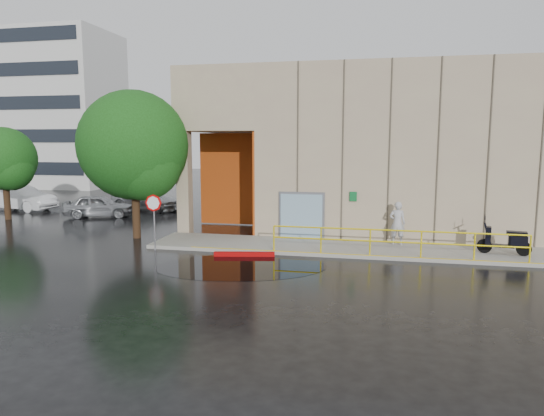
{
  "coord_description": "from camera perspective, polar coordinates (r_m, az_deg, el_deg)",
  "views": [
    {
      "loc": [
        3.38,
        -15.59,
        4.54
      ],
      "look_at": [
        -0.55,
        3.0,
        1.9
      ],
      "focal_mm": 32.0,
      "sensor_mm": 36.0,
      "label": 1
    }
  ],
  "objects": [
    {
      "name": "red_curb",
      "position": [
        19.28,
        -3.28,
        -5.45
      ],
      "size": [
        2.39,
        0.64,
        0.18
      ],
      "primitive_type": "cube",
      "rotation": [
        0.0,
        0.0,
        0.19
      ],
      "color": "#9F0505",
      "rests_on": "ground"
    },
    {
      "name": "car_b",
      "position": [
        35.83,
        -27.48,
        1.02
      ],
      "size": [
        5.04,
        2.34,
        1.6
      ],
      "primitive_type": "imported",
      "rotation": [
        0.0,
        0.0,
        1.43
      ],
      "color": "white",
      "rests_on": "ground"
    },
    {
      "name": "person",
      "position": [
        21.27,
        14.53,
        -1.73
      ],
      "size": [
        0.71,
        0.5,
        1.85
      ],
      "primitive_type": "imported",
      "rotation": [
        0.0,
        0.0,
        3.05
      ],
      "color": "#ABABAF",
      "rests_on": "sidewalk"
    },
    {
      "name": "distant_building",
      "position": [
        53.78,
        -24.21,
        10.38
      ],
      "size": [
        12.0,
        8.08,
        15.0
      ],
      "color": "silver",
      "rests_on": "ground"
    },
    {
      "name": "tree_far",
      "position": [
        31.79,
        -28.85,
        4.84
      ],
      "size": [
        3.63,
        3.62,
        5.33
      ],
      "rotation": [
        0.0,
        0.0,
        0.41
      ],
      "color": "black",
      "rests_on": "ground"
    },
    {
      "name": "stop_sign",
      "position": [
        20.59,
        -13.75,
        -0.15
      ],
      "size": [
        0.71,
        0.09,
        2.35
      ],
      "rotation": [
        0.0,
        0.0,
        -0.39
      ],
      "color": "slate",
      "rests_on": "ground"
    },
    {
      "name": "car_a",
      "position": [
        30.77,
        -19.69,
        0.24
      ],
      "size": [
        4.31,
        2.78,
        1.37
      ],
      "primitive_type": "imported",
      "rotation": [
        0.0,
        0.0,
        1.89
      ],
      "color": "#9DA0A5",
      "rests_on": "ground"
    },
    {
      "name": "scooter",
      "position": [
        20.84,
        25.78,
        -2.63
      ],
      "size": [
        1.98,
        0.95,
        1.5
      ],
      "rotation": [
        0.0,
        0.0,
        -0.18
      ],
      "color": "black",
      "rests_on": "sidewalk"
    },
    {
      "name": "ground",
      "position": [
        16.59,
        -0.3,
        -7.97
      ],
      "size": [
        120.0,
        120.0,
        0.0
      ],
      "primitive_type": "plane",
      "color": "black",
      "rests_on": "ground"
    },
    {
      "name": "guardrail",
      "position": [
        19.16,
        14.31,
        -3.96
      ],
      "size": [
        9.56,
        0.06,
        1.03
      ],
      "color": "yellow",
      "rests_on": "sidewalk"
    },
    {
      "name": "building",
      "position": [
        26.64,
        15.75,
        6.89
      ],
      "size": [
        20.0,
        10.17,
        8.0
      ],
      "color": "tan",
      "rests_on": "ground"
    },
    {
      "name": "puddle",
      "position": [
        17.78,
        -3.61,
        -6.89
      ],
      "size": [
        6.97,
        5.24,
        0.01
      ],
      "primitive_type": "cube",
      "rotation": [
        0.0,
        0.0,
        0.25
      ],
      "color": "black",
      "rests_on": "ground"
    },
    {
      "name": "sidewalk",
      "position": [
        20.59,
        13.41,
        -4.83
      ],
      "size": [
        20.0,
        3.0,
        0.15
      ],
      "primitive_type": "cube",
      "color": "gray",
      "rests_on": "ground"
    },
    {
      "name": "tree_near",
      "position": [
        23.22,
        -15.72,
        6.64
      ],
      "size": [
        5.03,
        5.03,
        6.85
      ],
      "rotation": [
        0.0,
        0.0,
        0.27
      ],
      "color": "black",
      "rests_on": "ground"
    },
    {
      "name": "car_c",
      "position": [
        33.04,
        -14.59,
        1.01
      ],
      "size": [
        5.2,
        2.8,
        1.43
      ],
      "primitive_type": "imported",
      "rotation": [
        0.0,
        0.0,
        1.4
      ],
      "color": "#B5B7BC",
      "rests_on": "ground"
    }
  ]
}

